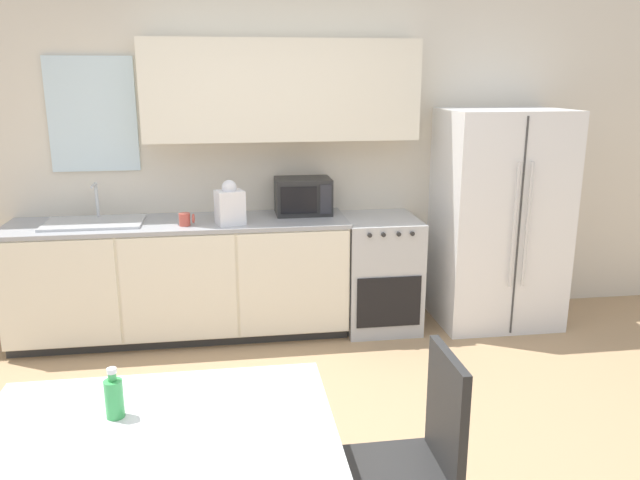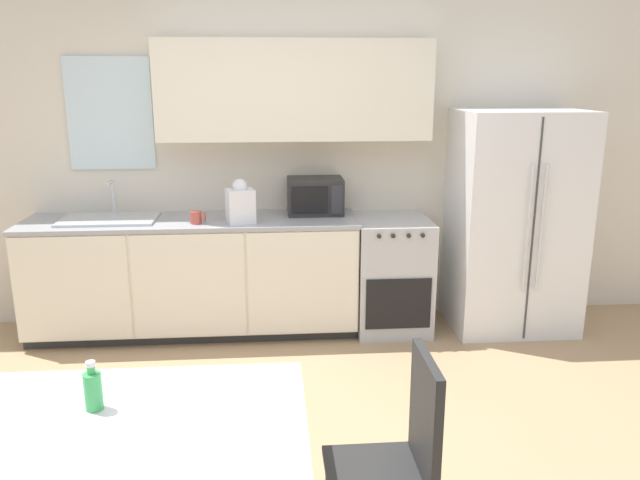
{
  "view_description": "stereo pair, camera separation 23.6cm",
  "coord_description": "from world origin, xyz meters",
  "views": [
    {
      "loc": [
        -0.14,
        -2.86,
        1.95
      ],
      "look_at": [
        0.37,
        0.51,
        1.05
      ],
      "focal_mm": 35.0,
      "sensor_mm": 36.0,
      "label": 1
    },
    {
      "loc": [
        0.1,
        -2.88,
        1.95
      ],
      "look_at": [
        0.37,
        0.51,
        1.05
      ],
      "focal_mm": 35.0,
      "sensor_mm": 36.0,
      "label": 2
    }
  ],
  "objects": [
    {
      "name": "ground_plane",
      "position": [
        0.0,
        0.0,
        0.0
      ],
      "size": [
        12.0,
        12.0,
        0.0
      ],
      "primitive_type": "plane",
      "color": "tan"
    },
    {
      "name": "wall_back",
      "position": [
        0.05,
        2.04,
        1.45
      ],
      "size": [
        12.0,
        0.38,
        2.7
      ],
      "color": "beige",
      "rests_on": "ground_plane"
    },
    {
      "name": "kitchen_counter",
      "position": [
        -0.51,
        1.74,
        0.46
      ],
      "size": [
        2.5,
        0.63,
        0.91
      ],
      "color": "#333333",
      "rests_on": "ground_plane"
    },
    {
      "name": "oven_range",
      "position": [
        1.02,
        1.73,
        0.44
      ],
      "size": [
        0.57,
        0.66,
        0.88
      ],
      "color": "#B7BABC",
      "rests_on": "ground_plane"
    },
    {
      "name": "refrigerator",
      "position": [
        1.98,
        1.7,
        0.85
      ],
      "size": [
        0.93,
        0.75,
        1.71
      ],
      "color": "white",
      "rests_on": "ground_plane"
    },
    {
      "name": "kitchen_sink",
      "position": [
        -1.11,
        1.75,
        0.92
      ],
      "size": [
        0.7,
        0.43,
        0.28
      ],
      "color": "#B7BABC",
      "rests_on": "kitchen_counter"
    },
    {
      "name": "microwave",
      "position": [
        0.44,
        1.87,
        1.05
      ],
      "size": [
        0.43,
        0.32,
        0.28
      ],
      "color": "#282828",
      "rests_on": "kitchen_counter"
    },
    {
      "name": "coffee_mug",
      "position": [
        -0.45,
        1.6,
        0.95
      ],
      "size": [
        0.11,
        0.08,
        0.09
      ],
      "color": "#BF4C3F",
      "rests_on": "kitchen_counter"
    },
    {
      "name": "grocery_bag_0",
      "position": [
        -0.13,
        1.6,
        1.05
      ],
      "size": [
        0.23,
        0.21,
        0.32
      ],
      "rotation": [
        0.0,
        0.0,
        0.28
      ],
      "color": "white",
      "rests_on": "kitchen_counter"
    },
    {
      "name": "dining_table",
      "position": [
        -0.42,
        -0.85,
        0.66
      ],
      "size": [
        1.25,
        0.83,
        0.76
      ],
      "color": "white",
      "rests_on": "ground_plane"
    },
    {
      "name": "dining_chair_side",
      "position": [
        0.59,
        -0.79,
        0.54
      ],
      "size": [
        0.4,
        0.4,
        0.93
      ],
      "rotation": [
        0.0,
        0.0,
        1.57
      ],
      "color": "#282828",
      "rests_on": "ground_plane"
    },
    {
      "name": "drink_bottle",
      "position": [
        -0.57,
        -0.76,
        0.84
      ],
      "size": [
        0.07,
        0.07,
        0.19
      ],
      "color": "#3FB259",
      "rests_on": "dining_table"
    }
  ]
}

